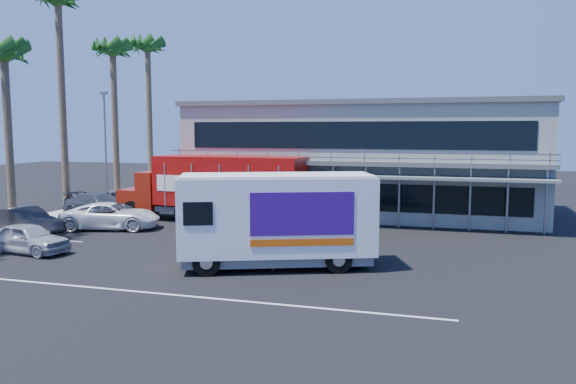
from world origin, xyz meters
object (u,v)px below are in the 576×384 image
(parked_car_a, at_px, (28,238))
(white_van, at_px, (277,218))
(red_truck, at_px, (218,186))
(parked_car_b, at_px, (25,222))

(parked_car_a, bearing_deg, white_van, -80.17)
(red_truck, bearing_deg, white_van, -52.39)
(white_van, height_order, parked_car_b, white_van)
(red_truck, xyz_separation_m, parked_car_b, (-7.69, -7.34, -1.41))
(parked_car_b, bearing_deg, parked_car_a, -121.79)
(parked_car_a, bearing_deg, red_truck, -17.37)
(parked_car_a, bearing_deg, parked_car_b, 49.77)
(red_truck, relative_size, parked_car_a, 3.00)
(parked_car_a, height_order, parked_car_b, parked_car_b)
(red_truck, xyz_separation_m, white_van, (6.80, -9.90, -0.18))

